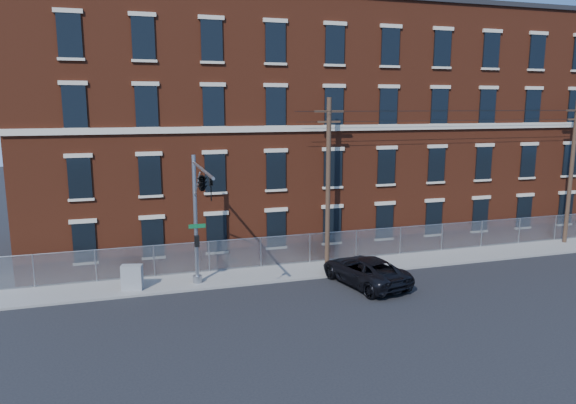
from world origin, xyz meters
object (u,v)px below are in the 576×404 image
Objects in this scene: traffic_signal_mast at (200,194)px; utility_cabinet at (132,277)px; pickup_truck at (365,270)px; utility_pole_near at (328,179)px.

traffic_signal_mast reaches higher than utility_cabinet.
utility_pole_near is at bearing -90.37° from pickup_truck.
utility_cabinet is (-12.19, 2.48, 0.00)m from pickup_truck.
utility_cabinet is at bearing -23.86° from pickup_truck.
traffic_signal_mast is at bearing -156.86° from utility_pole_near.
utility_pole_near is (8.00, 3.42, -0.05)m from traffic_signal_mast.
utility_pole_near is at bearing 23.14° from traffic_signal_mast.
traffic_signal_mast is 6.15m from utility_cabinet.
utility_pole_near is at bearing 20.23° from utility_cabinet.
utility_pole_near reaches higher than traffic_signal_mast.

